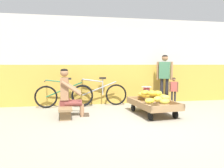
{
  "coord_description": "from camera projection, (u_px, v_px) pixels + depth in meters",
  "views": [
    {
      "loc": [
        -1.45,
        -3.93,
        1.24
      ],
      "look_at": [
        -0.45,
        1.37,
        0.75
      ],
      "focal_mm": 34.67,
      "sensor_mm": 36.0,
      "label": 1
    }
  ],
  "objects": [
    {
      "name": "plastic_crate",
      "position": [
        146.0,
        101.0,
        6.36
      ],
      "size": [
        0.36,
        0.28,
        0.3
      ],
      "color": "gold",
      "rests_on": "ground"
    },
    {
      "name": "banana_cart",
      "position": [
        153.0,
        105.0,
        5.34
      ],
      "size": [
        0.98,
        1.52,
        0.36
      ],
      "color": "#99754C",
      "rests_on": "ground"
    },
    {
      "name": "customer_adult",
      "position": [
        165.0,
        74.0,
        6.7
      ],
      "size": [
        0.43,
        0.34,
        1.53
      ],
      "color": "#232328",
      "rests_on": "ground"
    },
    {
      "name": "ground_plane",
      "position": [
        147.0,
        128.0,
        4.22
      ],
      "size": [
        80.0,
        80.0,
        0.0
      ],
      "primitive_type": "plane",
      "color": "gray"
    },
    {
      "name": "customer_child",
      "position": [
        174.0,
        88.0,
        6.42
      ],
      "size": [
        0.26,
        0.16,
        0.85
      ],
      "color": "#232328",
      "rests_on": "ground"
    },
    {
      "name": "weighing_scale",
      "position": [
        146.0,
        91.0,
        6.33
      ],
      "size": [
        0.3,
        0.3,
        0.29
      ],
      "color": "#28282D",
      "rests_on": "plastic_crate"
    },
    {
      "name": "vendor_seated",
      "position": [
        68.0,
        93.0,
        5.13
      ],
      "size": [
        0.69,
        0.49,
        1.14
      ],
      "color": "#9E704C",
      "rests_on": "ground"
    },
    {
      "name": "back_wall",
      "position": [
        117.0,
        61.0,
        6.91
      ],
      "size": [
        16.0,
        0.3,
        2.67
      ],
      "color": "gold",
      "rests_on": "ground"
    },
    {
      "name": "bicycle_far_left",
      "position": [
        99.0,
        94.0,
        6.52
      ],
      "size": [
        1.66,
        0.48,
        0.86
      ],
      "color": "black",
      "rests_on": "ground"
    },
    {
      "name": "low_bench",
      "position": [
        65.0,
        108.0,
        5.15
      ],
      "size": [
        0.35,
        1.11,
        0.27
      ],
      "color": "olive",
      "rests_on": "ground"
    },
    {
      "name": "shopping_bag",
      "position": [
        164.0,
        105.0,
        5.91
      ],
      "size": [
        0.18,
        0.12,
        0.24
      ],
      "primitive_type": "cube",
      "color": "#D13D4C",
      "rests_on": "ground"
    },
    {
      "name": "banana_pile",
      "position": [
        154.0,
        96.0,
        5.34
      ],
      "size": [
        0.83,
        1.44,
        0.26
      ],
      "color": "gold",
      "rests_on": "banana_cart"
    },
    {
      "name": "bicycle_near_left",
      "position": [
        64.0,
        95.0,
        6.21
      ],
      "size": [
        1.66,
        0.48,
        0.86
      ],
      "color": "black",
      "rests_on": "ground"
    }
  ]
}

